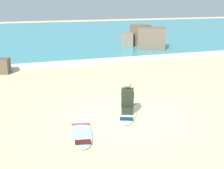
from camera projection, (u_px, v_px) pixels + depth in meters
name	position (u px, v px, depth m)	size (l,w,h in m)	color
ground_plane	(127.00, 116.00, 8.82)	(80.00, 80.00, 0.00)	beige
sea	(39.00, 35.00, 28.22)	(80.00, 28.00, 0.10)	teal
breaking_foam	(70.00, 63.00, 15.77)	(80.00, 0.90, 0.11)	white
surfboard_main	(128.00, 112.00, 9.06)	(1.32, 2.06, 0.08)	#EFE5C6
surfer_seated	(128.00, 100.00, 8.84)	(0.59, 0.77, 0.95)	black
surfboard_spare_near	(82.00, 133.00, 7.62)	(0.85, 1.84, 0.08)	#9ED1E5
rock_outcrop_distant	(146.00, 38.00, 20.34)	(2.65, 3.30, 1.52)	brown
shoreline_rock	(1.00, 66.00, 13.75)	(0.61, 0.72, 0.67)	brown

